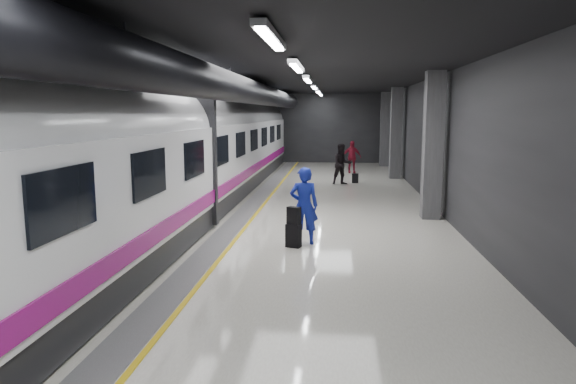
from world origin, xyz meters
name	(u,v)px	position (x,y,z in m)	size (l,w,h in m)	color
ground	(278,229)	(0.00, 0.00, 0.00)	(40.00, 40.00, 0.00)	silver
platform_hall	(271,103)	(-0.29, 0.96, 3.54)	(10.02, 40.02, 4.51)	black
train	(163,155)	(-3.25, 0.00, 2.07)	(3.05, 38.00, 4.05)	black
traveler_main	(304,206)	(0.84, -1.54, 0.97)	(0.71, 0.46, 1.94)	#1618AB
suitcase_main	(294,236)	(0.61, -1.90, 0.29)	(0.35, 0.22, 0.57)	black
shoulder_bag	(294,216)	(0.61, -1.90, 0.79)	(0.32, 0.17, 0.43)	black
traveler_far_a	(342,164)	(1.87, 9.41, 0.94)	(0.91, 0.71, 1.88)	black
traveler_far_b	(352,157)	(2.44, 14.06, 0.88)	(1.03, 0.43, 1.75)	maroon
suitcase_far	(355,178)	(2.51, 10.00, 0.22)	(0.30, 0.19, 0.44)	black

